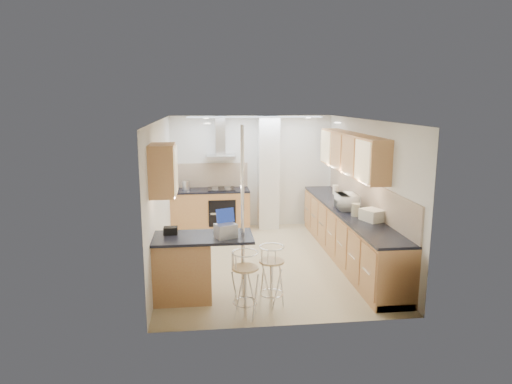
{
  "coord_description": "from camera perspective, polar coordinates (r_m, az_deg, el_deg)",
  "views": [
    {
      "loc": [
        -1.05,
        -7.7,
        2.83
      ],
      "look_at": [
        -0.15,
        0.2,
        1.23
      ],
      "focal_mm": 32.0,
      "sensor_mm": 36.0,
      "label": 1
    }
  ],
  "objects": [
    {
      "name": "jar_c",
      "position": [
        7.83,
        12.35,
        -2.18
      ],
      "size": [
        0.18,
        0.18,
        0.21
      ],
      "primitive_type": "cylinder",
      "rotation": [
        0.0,
        0.0,
        0.32
      ],
      "color": "#AEA98B",
      "rests_on": "right_counter"
    },
    {
      "name": "bar_stool_end",
      "position": [
        6.38,
        1.96,
        -10.54
      ],
      "size": [
        0.49,
        0.49,
        0.89
      ],
      "primitive_type": null,
      "rotation": [
        0.0,
        0.0,
        1.11
      ],
      "color": "tan",
      "rests_on": "ground"
    },
    {
      "name": "bread_bin",
      "position": [
        7.59,
        14.35,
        -2.81
      ],
      "size": [
        0.39,
        0.43,
        0.19
      ],
      "primitive_type": "cube",
      "rotation": [
        0.0,
        0.0,
        0.37
      ],
      "color": "white",
      "rests_on": "right_counter"
    },
    {
      "name": "jar_b",
      "position": [
        8.66,
        10.47,
        -1.0
      ],
      "size": [
        0.14,
        0.14,
        0.15
      ],
      "primitive_type": "cylinder",
      "rotation": [
        0.0,
        0.0,
        -0.27
      ],
      "color": "white",
      "rests_on": "right_counter"
    },
    {
      "name": "laptop",
      "position": [
        6.41,
        -3.8,
        -4.85
      ],
      "size": [
        0.34,
        0.3,
        0.19
      ],
      "primitive_type": "cube",
      "rotation": [
        0.0,
        0.0,
        0.37
      ],
      "color": "#A1A4A9",
      "rests_on": "peninsula"
    },
    {
      "name": "peninsula",
      "position": [
        6.68,
        -6.81,
        -9.32
      ],
      "size": [
        1.47,
        0.72,
        0.94
      ],
      "color": "#C37C4E",
      "rests_on": "ground"
    },
    {
      "name": "room_shell",
      "position": [
        8.29,
        3.14,
        2.45
      ],
      "size": [
        3.64,
        4.84,
        2.51
      ],
      "color": "white",
      "rests_on": "ground"
    },
    {
      "name": "bag",
      "position": [
        6.68,
        -10.63,
        -4.76
      ],
      "size": [
        0.2,
        0.14,
        0.11
      ],
      "primitive_type": "cube",
      "rotation": [
        0.0,
        0.0,
        -0.01
      ],
      "color": "black",
      "rests_on": "peninsula"
    },
    {
      "name": "ground",
      "position": [
        8.27,
        1.21,
        -8.6
      ],
      "size": [
        4.8,
        4.8,
        0.0
      ],
      "primitive_type": "plane",
      "color": "tan",
      "rests_on": "ground"
    },
    {
      "name": "right_counter",
      "position": [
        8.45,
        11.4,
        -5.11
      ],
      "size": [
        0.63,
        4.4,
        0.92
      ],
      "color": "#C37C4E",
      "rests_on": "ground"
    },
    {
      "name": "microwave",
      "position": [
        8.26,
        11.32,
        -1.2
      ],
      "size": [
        0.34,
        0.5,
        0.28
      ],
      "primitive_type": "imported",
      "rotation": [
        0.0,
        0.0,
        1.56
      ],
      "color": "white",
      "rests_on": "right_counter"
    },
    {
      "name": "jar_d",
      "position": [
        7.65,
        14.52,
        -2.89
      ],
      "size": [
        0.12,
        0.12,
        0.14
      ],
      "primitive_type": "cylinder",
      "rotation": [
        0.0,
        0.0,
        0.17
      ],
      "color": "white",
      "rests_on": "right_counter"
    },
    {
      "name": "jar_a",
      "position": [
        9.58,
        9.92,
        0.3
      ],
      "size": [
        0.16,
        0.16,
        0.19
      ],
      "primitive_type": "cylinder",
      "rotation": [
        0.0,
        0.0,
        -0.39
      ],
      "color": "white",
      "rests_on": "right_counter"
    },
    {
      "name": "bar_stool_near",
      "position": [
        6.1,
        -1.37,
        -11.48
      ],
      "size": [
        0.41,
        0.41,
        0.91
      ],
      "primitive_type": null,
      "rotation": [
        0.0,
        0.0,
        0.11
      ],
      "color": "tan",
      "rests_on": "ground"
    },
    {
      "name": "back_counter",
      "position": [
        10.08,
        -5.73,
        -2.24
      ],
      "size": [
        1.7,
        0.63,
        0.92
      ],
      "color": "#C37C4E",
      "rests_on": "ground"
    },
    {
      "name": "kettle",
      "position": [
        10.02,
        -8.73,
        0.88
      ],
      "size": [
        0.16,
        0.16,
        0.2
      ],
      "primitive_type": "cylinder",
      "color": "silver",
      "rests_on": "back_counter"
    }
  ]
}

